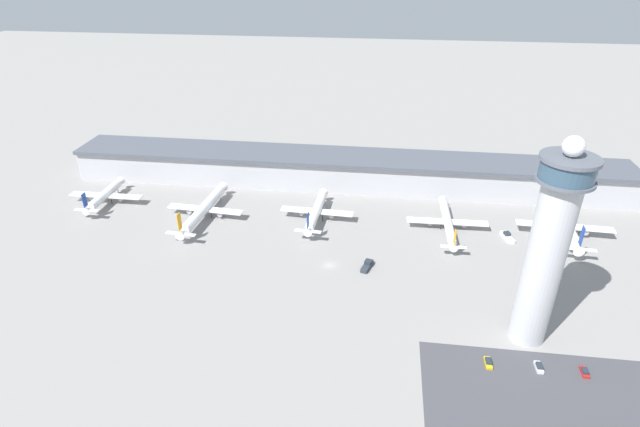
% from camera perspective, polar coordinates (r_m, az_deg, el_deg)
% --- Properties ---
extents(ground_plane, '(1000.00, 1000.00, 0.00)m').
position_cam_1_polar(ground_plane, '(184.21, 1.08, -5.94)').
color(ground_plane, gray).
extents(terminal_building, '(263.55, 25.00, 15.48)m').
position_cam_1_polar(terminal_building, '(241.70, 2.97, 4.97)').
color(terminal_building, '#B2B2B7').
rests_on(terminal_building, ground).
extents(control_tower, '(14.69, 14.69, 63.35)m').
position_cam_1_polar(control_tower, '(148.78, 24.59, -3.48)').
color(control_tower, '#BCBCC1').
rests_on(control_tower, ground).
extents(parking_lot_surface, '(64.00, 40.00, 0.01)m').
position_cam_1_polar(parking_lot_surface, '(148.44, 24.78, -19.49)').
color(parking_lot_surface, '#424247').
rests_on(parking_lot_surface, ground).
extents(airplane_gate_alpha, '(33.33, 32.06, 12.33)m').
position_cam_1_polar(airplane_gate_alpha, '(244.86, -23.38, 1.94)').
color(airplane_gate_alpha, white).
rests_on(airplane_gate_alpha, ground).
extents(airplane_gate_bravo, '(33.61, 46.33, 13.44)m').
position_cam_1_polar(airplane_gate_bravo, '(218.88, -13.12, 0.51)').
color(airplane_gate_bravo, white).
rests_on(airplane_gate_bravo, ground).
extents(airplane_gate_charlie, '(31.17, 37.27, 12.53)m').
position_cam_1_polar(airplane_gate_charlie, '(210.93, -0.43, 0.27)').
color(airplane_gate_charlie, white).
rests_on(airplane_gate_charlie, ground).
extents(airplane_gate_delta, '(33.06, 41.54, 11.06)m').
position_cam_1_polar(airplane_gate_delta, '(210.72, 14.37, -0.93)').
color(airplane_gate_delta, white).
rests_on(airplane_gate_delta, ground).
extents(airplane_gate_echo, '(37.57, 38.68, 14.51)m').
position_cam_1_polar(airplane_gate_echo, '(222.10, 26.27, -1.29)').
color(airplane_gate_echo, white).
rests_on(airplane_gate_echo, ground).
extents(service_truck_catering, '(4.60, 8.68, 2.49)m').
position_cam_1_polar(service_truck_catering, '(213.26, 20.63, -2.50)').
color(service_truck_catering, black).
rests_on(service_truck_catering, ground).
extents(service_truck_fuel, '(4.64, 8.22, 2.82)m').
position_cam_1_polar(service_truck_fuel, '(183.17, 5.41, -5.94)').
color(service_truck_fuel, black).
rests_on(service_truck_fuel, ground).
extents(car_red_hatchback, '(1.82, 4.57, 1.38)m').
position_cam_1_polar(car_red_hatchback, '(153.59, 18.67, -15.83)').
color(car_red_hatchback, black).
rests_on(car_red_hatchback, ground).
extents(car_black_suv, '(1.83, 4.34, 1.58)m').
position_cam_1_polar(car_black_suv, '(157.09, 23.73, -15.76)').
color(car_black_suv, black).
rests_on(car_black_suv, ground).
extents(car_green_van, '(1.92, 4.23, 1.39)m').
position_cam_1_polar(car_green_van, '(161.07, 28.00, -15.69)').
color(car_green_van, black).
rests_on(car_green_van, ground).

